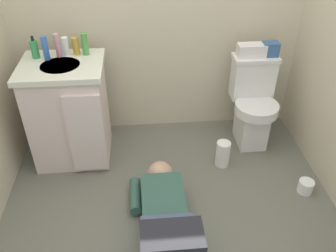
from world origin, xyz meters
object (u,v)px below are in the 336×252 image
at_px(toilet, 253,103).
at_px(bottle_white, 65,46).
at_px(toiletry_bag, 270,49).
at_px(person_plumber, 165,221).
at_px(paper_towel_roll, 223,154).
at_px(bottle_blue, 45,48).
at_px(vanity_cabinet, 70,112).
at_px(bottle_pink, 58,45).
at_px(soap_dispenser, 35,49).
at_px(faucet, 62,49).
at_px(tissue_box, 251,50).
at_px(bottle_amber, 76,46).
at_px(toilet_paper_roll, 306,186).
at_px(bottle_green, 85,44).

xyz_separation_m(toilet, bottle_white, (-1.46, 0.08, 0.52)).
bearing_deg(toilet, toiletry_bag, 40.77).
relative_size(person_plumber, toiletry_bag, 8.59).
xyz_separation_m(person_plumber, paper_towel_roll, (0.52, 0.68, -0.07)).
bearing_deg(bottle_blue, vanity_cabinet, -39.28).
distance_m(person_plumber, bottle_pink, 1.46).
bearing_deg(soap_dispenser, paper_towel_roll, -15.14).
distance_m(faucet, toiletry_bag, 1.59).
bearing_deg(bottle_pink, vanity_cabinet, -78.28).
xyz_separation_m(tissue_box, bottle_amber, (-1.34, -0.00, 0.08)).
relative_size(faucet, bottle_blue, 0.57).
distance_m(toiletry_bag, toilet_paper_roll, 1.08).
bearing_deg(toiletry_bag, person_plumber, -130.14).
bearing_deg(vanity_cabinet, bottle_green, 42.71).
relative_size(toiletry_bag, bottle_white, 0.91).
bearing_deg(paper_towel_roll, bottle_white, 160.84).
bearing_deg(tissue_box, toiletry_bag, 0.00).
distance_m(bottle_blue, bottle_pink, 0.09).
relative_size(faucet, bottle_green, 0.61).
bearing_deg(soap_dispenser, person_plumber, -50.85).
relative_size(bottle_white, bottle_amber, 1.05).
distance_m(tissue_box, soap_dispenser, 1.63).
xyz_separation_m(soap_dispenser, bottle_white, (0.21, 0.03, 0.00)).
xyz_separation_m(toilet, faucet, (-1.49, 0.07, 0.50)).
bearing_deg(paper_towel_roll, tissue_box, 58.12).
bearing_deg(vanity_cabinet, toilet, 2.83).
distance_m(toilet, tissue_box, 0.44).
bearing_deg(bottle_blue, paper_towel_roll, -14.49).
relative_size(toilet, person_plumber, 0.70).
relative_size(toilet, bottle_pink, 4.34).
relative_size(bottle_pink, bottle_white, 1.26).
bearing_deg(tissue_box, paper_towel_roll, -121.88).
bearing_deg(soap_dispenser, tissue_box, 1.33).
xyz_separation_m(bottle_pink, bottle_white, (0.05, 0.02, -0.02)).
bearing_deg(bottle_amber, toilet_paper_roll, -25.02).
distance_m(vanity_cabinet, paper_towel_roll, 1.25).
relative_size(soap_dispenser, bottle_green, 1.01).
height_order(faucet, bottle_blue, bottle_blue).
bearing_deg(tissue_box, faucet, -179.29).
bearing_deg(vanity_cabinet, toiletry_bag, 5.89).
relative_size(bottle_blue, toilet_paper_roll, 1.60).
bearing_deg(toilet_paper_roll, toiletry_bag, 100.45).
height_order(faucet, bottle_amber, bottle_amber).
height_order(soap_dispenser, bottle_green, soap_dispenser).
height_order(soap_dispenser, paper_towel_roll, soap_dispenser).
distance_m(vanity_cabinet, bottle_green, 0.53).
bearing_deg(bottle_green, bottle_amber, 173.08).
distance_m(bottle_blue, toilet_paper_roll, 2.14).
distance_m(person_plumber, bottle_green, 1.40).
relative_size(vanity_cabinet, bottle_amber, 6.31).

